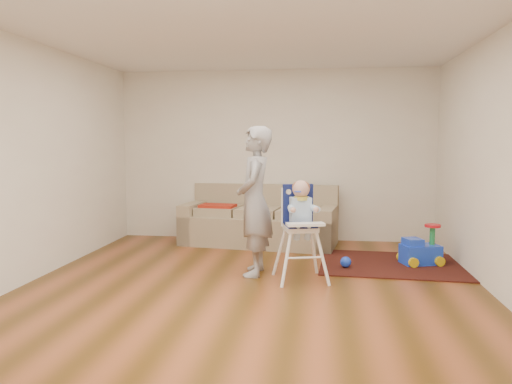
# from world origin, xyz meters

# --- Properties ---
(ground) EXTENTS (5.50, 5.50, 0.00)m
(ground) POSITION_xyz_m (0.00, 0.00, 0.00)
(ground) COLOR #4C2E0C
(ground) RESTS_ON ground
(room_envelope) EXTENTS (5.04, 5.52, 2.72)m
(room_envelope) POSITION_xyz_m (0.00, 0.53, 1.88)
(room_envelope) COLOR silver
(room_envelope) RESTS_ON ground
(sofa) EXTENTS (2.43, 1.26, 0.90)m
(sofa) POSITION_xyz_m (-0.20, 2.30, 0.45)
(sofa) COLOR tan
(sofa) RESTS_ON ground
(side_table) EXTENTS (0.51, 0.51, 0.51)m
(side_table) POSITION_xyz_m (-0.95, 2.46, 0.25)
(side_table) COLOR black
(side_table) RESTS_ON ground
(area_rug) EXTENTS (1.96, 1.52, 0.02)m
(area_rug) POSITION_xyz_m (1.69, 1.23, 0.01)
(area_rug) COLOR black
(area_rug) RESTS_ON ground
(ride_on_toy) EXTENTS (0.54, 0.46, 0.51)m
(ride_on_toy) POSITION_xyz_m (2.01, 1.28, 0.27)
(ride_on_toy) COLOR blue
(ride_on_toy) RESTS_ON area_rug
(toy_ball) EXTENTS (0.14, 0.14, 0.14)m
(toy_ball) POSITION_xyz_m (1.05, 0.96, 0.08)
(toy_ball) COLOR blue
(toy_ball) RESTS_ON area_rug
(high_chair) EXTENTS (0.65, 0.65, 1.15)m
(high_chair) POSITION_xyz_m (0.51, 0.38, 0.55)
(high_chair) COLOR white
(high_chair) RESTS_ON ground
(adult) EXTENTS (0.45, 0.66, 1.75)m
(adult) POSITION_xyz_m (-0.04, 0.56, 0.88)
(adult) COLOR #969699
(adult) RESTS_ON ground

